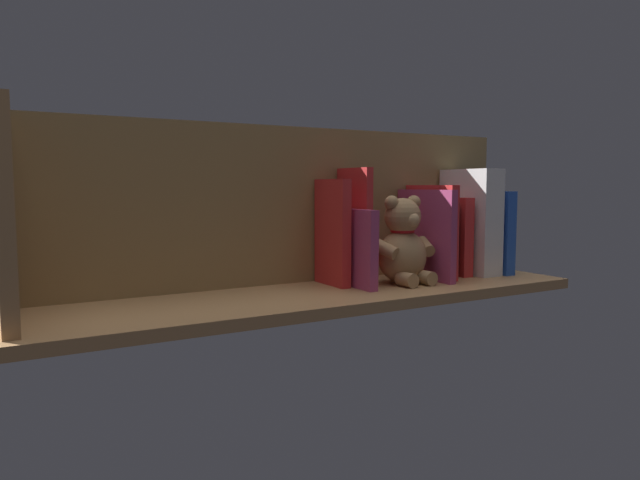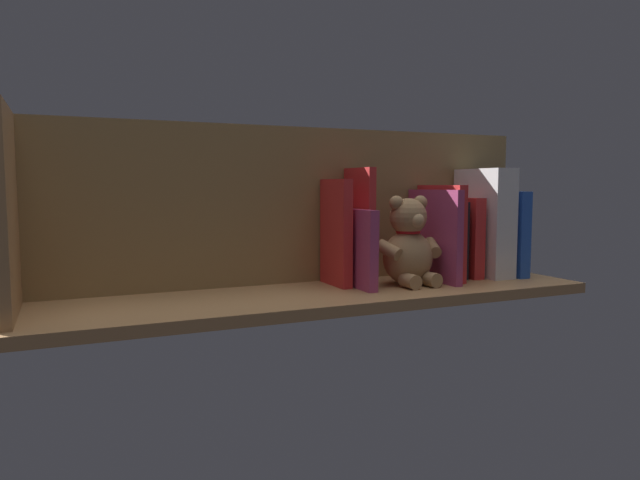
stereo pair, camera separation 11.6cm
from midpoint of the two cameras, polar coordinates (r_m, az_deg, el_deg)
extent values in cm
cube|color=#A87A4C|center=(117.29, 2.84, -5.63)|extent=(115.18, 29.32, 2.20)
cube|color=olive|center=(126.42, 0.32, 3.44)|extent=(115.18, 1.50, 34.05)
cube|color=#A87A4C|center=(102.78, -25.97, 2.47)|extent=(2.40, 23.32, 34.05)
cube|color=blue|center=(147.09, 19.71, 0.65)|extent=(3.00, 16.32, 20.02)
cube|color=white|center=(143.40, 18.16, 1.65)|extent=(6.05, 15.79, 25.30)
cube|color=red|center=(141.16, 16.16, 0.27)|extent=(2.88, 13.29, 18.54)
cube|color=black|center=(139.24, 14.85, 0.05)|extent=(2.90, 12.24, 17.65)
cube|color=red|center=(135.42, 14.28, 0.73)|extent=(2.33, 16.21, 21.48)
cube|color=#B23F72|center=(132.73, 13.68, 0.43)|extent=(1.70, 18.81, 20.44)
ellipsoid|color=tan|center=(127.06, 11.22, -1.72)|extent=(11.38, 10.24, 11.67)
sphere|color=tan|center=(126.30, 11.29, 2.27)|extent=(8.02, 8.02, 8.02)
sphere|color=tan|center=(128.02, 12.39, 3.63)|extent=(3.10, 3.10, 3.10)
sphere|color=tan|center=(124.39, 10.21, 3.63)|extent=(3.10, 3.10, 3.10)
sphere|color=tan|center=(123.63, 12.24, 1.91)|extent=(3.10, 3.10, 3.10)
cylinder|color=tan|center=(129.11, 13.59, -0.74)|extent=(4.39, 6.30, 4.31)
cylinder|color=tan|center=(122.40, 9.57, -0.99)|extent=(4.66, 6.34, 4.31)
cylinder|color=tan|center=(125.41, 13.51, -3.83)|extent=(3.23, 4.47, 3.10)
cylinder|color=tan|center=(122.18, 11.60, -4.03)|extent=(3.23, 4.47, 3.10)
torus|color=red|center=(126.50, 11.26, 0.82)|extent=(5.48, 5.48, 0.91)
cube|color=red|center=(125.84, 6.54, 1.37)|extent=(1.67, 11.78, 25.18)
cube|color=#B23F72|center=(122.43, 6.11, -0.79)|extent=(2.20, 17.44, 16.45)
cube|color=red|center=(123.20, 4.27, 0.74)|extent=(2.18, 11.70, 22.72)
camera|label=1|loc=(0.06, -87.14, 0.27)|focal=32.36mm
camera|label=2|loc=(0.06, 92.86, -0.27)|focal=32.36mm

